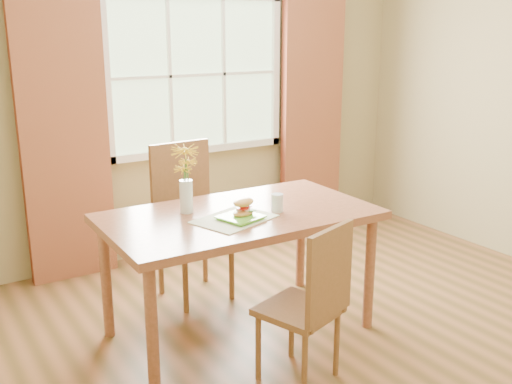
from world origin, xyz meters
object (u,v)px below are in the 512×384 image
Objects in this scene: dining_table at (239,225)px; flower_vase at (186,173)px; water_glass at (277,203)px; croissant_sandwich at (243,207)px; chair_near at (311,298)px; chair_far at (188,213)px.

flower_vase is (-0.27, 0.17, 0.33)m from dining_table.
water_glass is at bearing -26.10° from dining_table.
croissant_sandwich is 0.41m from flower_vase.
croissant_sandwich is (-0.04, -0.12, 0.15)m from dining_table.
chair_near is 0.83× the size of chair_far.
croissant_sandwich is at bearing -107.94° from dining_table.
chair_near is at bearing -100.00° from croissant_sandwich.
flower_vase is (-0.29, 0.87, 0.54)m from chair_near.
chair_far reaches higher than water_glass.
croissant_sandwich is 0.41× the size of flower_vase.
chair_far reaches higher than dining_table.
dining_table is at bearing -92.46° from chair_far.
croissant_sandwich is 0.25m from water_glass.
chair_near is at bearing -71.32° from flower_vase.
water_glass is (0.21, -0.82, 0.24)m from chair_far.
croissant_sandwich is 1.52× the size of water_glass.
water_glass is at bearing -78.43° from chair_far.
chair_far is at bearing 71.18° from croissant_sandwich.
chair_near is (0.02, -0.70, -0.21)m from dining_table.
water_glass is at bearing 54.76° from chair_near.
dining_table is 1.80× the size of chair_near.
dining_table is 0.72m from chair_far.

